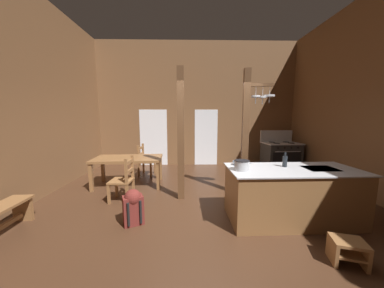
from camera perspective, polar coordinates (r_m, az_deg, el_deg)
name	(u,v)px	position (r m, az deg, el deg)	size (l,w,h in m)	color
ground_plane	(205,213)	(3.95, 3.82, -19.60)	(7.87, 8.18, 0.10)	#422819
wall_back	(197,105)	(7.27, 1.34, 11.37)	(7.87, 0.14, 4.44)	brown
glazed_door_back_left	(154,138)	(7.33, -11.20, 1.84)	(1.00, 0.01, 2.05)	white
glazed_panel_back_right	(206,138)	(7.25, 4.13, 1.90)	(0.84, 0.01, 2.05)	white
kitchen_island	(291,195)	(3.84, 27.05, -13.05)	(2.18, 1.00, 0.91)	brown
stove_range	(280,156)	(7.20, 24.49, -3.19)	(1.19, 0.88, 1.32)	#2F2F2F
support_post_with_pot_rack	(247,130)	(4.44, 15.82, 4.11)	(0.67, 0.25, 2.79)	brown
support_post_center	(181,135)	(4.12, -3.33, 2.63)	(0.14, 0.14, 2.79)	brown
step_stool	(348,250)	(3.28, 38.74, -23.00)	(0.42, 0.37, 0.30)	olive
dining_table	(128,161)	(5.31, -18.16, -4.71)	(1.76, 1.01, 0.74)	brown
ladderback_chair_near_window	(124,180)	(4.43, -19.43, -9.90)	(0.47, 0.47, 0.95)	olive
ladderback_chair_by_post	(145,161)	(6.17, -13.56, -4.73)	(0.50, 0.50, 0.95)	olive
backpack	(133,206)	(3.52, -16.88, -16.92)	(0.38, 0.37, 0.60)	maroon
stockpot_on_counter	(242,165)	(3.27, 14.39, -6.07)	(0.31, 0.24, 0.17)	#B7BABF
mixing_bowl_on_counter	(238,163)	(3.63, 13.36, -5.44)	(0.20, 0.20, 0.07)	slate
bottle_tall_on_counter	(285,161)	(3.76, 25.56, -4.51)	(0.08, 0.08, 0.26)	#1E2328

